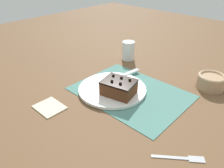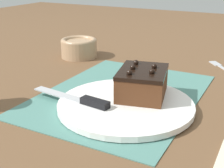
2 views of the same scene
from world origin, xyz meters
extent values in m
plane|color=brown|center=(0.00, 0.00, 0.00)|extent=(3.00, 3.00, 0.00)
cube|color=slate|center=(0.00, 0.00, 0.00)|extent=(0.46, 0.34, 0.00)
cylinder|color=white|center=(-0.06, -0.04, 0.01)|extent=(0.29, 0.29, 0.01)
cube|color=#512D19|center=(-0.01, -0.06, 0.04)|extent=(0.14, 0.12, 0.05)
cube|color=black|center=(-0.01, -0.06, 0.07)|extent=(0.15, 0.13, 0.01)
sphere|color=black|center=(-0.06, -0.05, 0.08)|extent=(0.01, 0.01, 0.01)
sphere|color=black|center=(-0.03, -0.08, 0.08)|extent=(0.01, 0.01, 0.01)
sphere|color=black|center=(-0.02, -0.04, 0.08)|extent=(0.01, 0.01, 0.01)
sphere|color=black|center=(0.01, -0.08, 0.08)|extent=(0.01, 0.01, 0.01)
sphere|color=black|center=(0.02, -0.03, 0.08)|extent=(0.01, 0.01, 0.01)
cube|color=black|center=(-0.11, 0.01, 0.02)|extent=(0.03, 0.07, 0.01)
cube|color=#B7BABF|center=(-0.10, 0.10, 0.02)|extent=(0.04, 0.14, 0.00)
cylinder|color=white|center=(-0.23, 0.26, 0.05)|extent=(0.07, 0.07, 0.10)
cylinder|color=tan|center=(0.23, 0.27, 0.03)|extent=(0.12, 0.12, 0.05)
torus|color=tan|center=(0.23, 0.27, 0.05)|extent=(0.12, 0.12, 0.02)
cube|color=beige|center=(-0.16, -0.29, 0.00)|extent=(0.11, 0.09, 0.01)
cube|color=#B7BABF|center=(0.30, -0.19, 0.00)|extent=(0.09, 0.07, 0.01)
cube|color=#B7BABF|center=(0.36, -0.15, 0.00)|extent=(0.05, 0.04, 0.01)
camera|label=1|loc=(0.48, -0.62, 0.50)|focal=35.00mm
camera|label=2|loc=(-0.61, -0.30, 0.28)|focal=50.00mm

